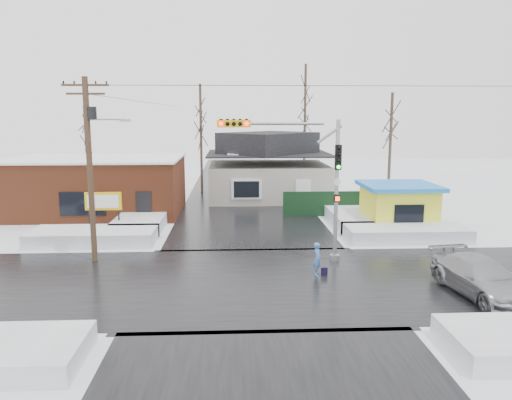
{
  "coord_description": "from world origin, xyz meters",
  "views": [
    {
      "loc": [
        -1.07,
        -20.92,
        7.25
      ],
      "look_at": [
        0.08,
        3.67,
        3.0
      ],
      "focal_mm": 35.0,
      "sensor_mm": 36.0,
      "label": 1
    }
  ],
  "objects_px": {
    "traffic_signal": "(305,171)",
    "pedestrian": "(317,259)",
    "marquee_sign": "(103,202)",
    "kiosk": "(398,206)",
    "car": "(481,278)",
    "utility_pole": "(91,159)"
  },
  "relations": [
    {
      "from": "traffic_signal",
      "to": "car",
      "type": "xyz_separation_m",
      "value": [
        6.46,
        -5.08,
        -3.79
      ]
    },
    {
      "from": "utility_pole",
      "to": "car",
      "type": "bearing_deg",
      "value": -18.47
    },
    {
      "from": "marquee_sign",
      "to": "kiosk",
      "type": "distance_m",
      "value": 18.51
    },
    {
      "from": "traffic_signal",
      "to": "marquee_sign",
      "type": "relative_size",
      "value": 2.75
    },
    {
      "from": "utility_pole",
      "to": "pedestrian",
      "type": "distance_m",
      "value": 11.85
    },
    {
      "from": "utility_pole",
      "to": "kiosk",
      "type": "xyz_separation_m",
      "value": [
        17.43,
        6.49,
        -3.65
      ]
    },
    {
      "from": "traffic_signal",
      "to": "pedestrian",
      "type": "bearing_deg",
      "value": -82.36
    },
    {
      "from": "marquee_sign",
      "to": "car",
      "type": "xyz_separation_m",
      "value": [
        17.89,
        -11.61,
        -1.17
      ]
    },
    {
      "from": "kiosk",
      "to": "car",
      "type": "xyz_separation_m",
      "value": [
        -0.61,
        -12.11,
        -0.71
      ]
    },
    {
      "from": "traffic_signal",
      "to": "utility_pole",
      "type": "distance_m",
      "value": 10.39
    },
    {
      "from": "utility_pole",
      "to": "kiosk",
      "type": "bearing_deg",
      "value": 20.44
    },
    {
      "from": "traffic_signal",
      "to": "pedestrian",
      "type": "relative_size",
      "value": 4.6
    },
    {
      "from": "utility_pole",
      "to": "traffic_signal",
      "type": "bearing_deg",
      "value": -2.95
    },
    {
      "from": "traffic_signal",
      "to": "pedestrian",
      "type": "xyz_separation_m",
      "value": [
        0.3,
        -2.25,
        -3.78
      ]
    },
    {
      "from": "marquee_sign",
      "to": "kiosk",
      "type": "height_order",
      "value": "kiosk"
    },
    {
      "from": "marquee_sign",
      "to": "kiosk",
      "type": "xyz_separation_m",
      "value": [
        18.5,
        0.5,
        -0.46
      ]
    },
    {
      "from": "utility_pole",
      "to": "marquee_sign",
      "type": "xyz_separation_m",
      "value": [
        -1.07,
        5.99,
        -3.19
      ]
    },
    {
      "from": "traffic_signal",
      "to": "pedestrian",
      "type": "distance_m",
      "value": 4.41
    },
    {
      "from": "car",
      "to": "pedestrian",
      "type": "bearing_deg",
      "value": 146.67
    },
    {
      "from": "marquee_sign",
      "to": "pedestrian",
      "type": "relative_size",
      "value": 1.68
    },
    {
      "from": "pedestrian",
      "to": "car",
      "type": "height_order",
      "value": "pedestrian"
    },
    {
      "from": "marquee_sign",
      "to": "pedestrian",
      "type": "bearing_deg",
      "value": -36.8
    }
  ]
}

